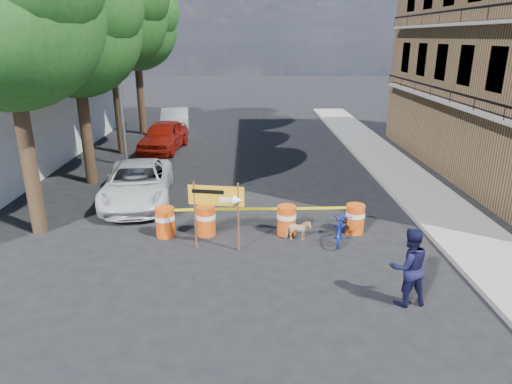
{
  "coord_description": "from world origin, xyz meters",
  "views": [
    {
      "loc": [
        -0.42,
        -11.05,
        5.7
      ],
      "look_at": [
        -0.15,
        1.82,
        1.3
      ],
      "focal_mm": 32.0,
      "sensor_mm": 36.0,
      "label": 1
    }
  ],
  "objects_px": {
    "barrel_far_left": "(165,221)",
    "barrel_mid_left": "(206,220)",
    "barrel_mid_right": "(286,220)",
    "sedan_silver": "(175,121)",
    "detour_sign": "(224,201)",
    "sedan_red": "(164,136)",
    "pedestrian": "(409,267)",
    "bicycle": "(342,211)",
    "suv_white": "(138,183)",
    "dog": "(298,230)",
    "barrel_far_right": "(355,218)"
  },
  "relations": [
    {
      "from": "bicycle",
      "to": "sedan_red",
      "type": "relative_size",
      "value": 0.4
    },
    {
      "from": "barrel_mid_right",
      "to": "sedan_silver",
      "type": "height_order",
      "value": "sedan_silver"
    },
    {
      "from": "barrel_far_left",
      "to": "barrel_mid_left",
      "type": "distance_m",
      "value": 1.22
    },
    {
      "from": "bicycle",
      "to": "dog",
      "type": "height_order",
      "value": "bicycle"
    },
    {
      "from": "dog",
      "to": "bicycle",
      "type": "bearing_deg",
      "value": -90.55
    },
    {
      "from": "barrel_far_right",
      "to": "dog",
      "type": "xyz_separation_m",
      "value": [
        -1.79,
        -0.52,
        -0.16
      ]
    },
    {
      "from": "barrel_far_left",
      "to": "barrel_mid_right",
      "type": "height_order",
      "value": "same"
    },
    {
      "from": "detour_sign",
      "to": "pedestrian",
      "type": "relative_size",
      "value": 1.1
    },
    {
      "from": "detour_sign",
      "to": "bicycle",
      "type": "height_order",
      "value": "detour_sign"
    },
    {
      "from": "barrel_far_left",
      "to": "barrel_mid_right",
      "type": "xyz_separation_m",
      "value": [
        3.64,
        0.06,
        0.0
      ]
    },
    {
      "from": "barrel_mid_right",
      "to": "sedan_silver",
      "type": "relative_size",
      "value": 0.19
    },
    {
      "from": "suv_white",
      "to": "pedestrian",
      "type": "bearing_deg",
      "value": -49.3
    },
    {
      "from": "barrel_far_left",
      "to": "bicycle",
      "type": "relative_size",
      "value": 0.5
    },
    {
      "from": "detour_sign",
      "to": "barrel_far_right",
      "type": "bearing_deg",
      "value": 25.98
    },
    {
      "from": "barrel_mid_left",
      "to": "suv_white",
      "type": "height_order",
      "value": "suv_white"
    },
    {
      "from": "barrel_far_left",
      "to": "pedestrian",
      "type": "bearing_deg",
      "value": -32.33
    },
    {
      "from": "barrel_mid_right",
      "to": "detour_sign",
      "type": "distance_m",
      "value": 2.33
    },
    {
      "from": "sedan_silver",
      "to": "detour_sign",
      "type": "bearing_deg",
      "value": -83.11
    },
    {
      "from": "barrel_far_right",
      "to": "detour_sign",
      "type": "bearing_deg",
      "value": -163.81
    },
    {
      "from": "pedestrian",
      "to": "dog",
      "type": "distance_m",
      "value": 4.01
    },
    {
      "from": "barrel_mid_left",
      "to": "dog",
      "type": "height_order",
      "value": "barrel_mid_left"
    },
    {
      "from": "detour_sign",
      "to": "sedan_red",
      "type": "bearing_deg",
      "value": 117.0
    },
    {
      "from": "barrel_mid_right",
      "to": "sedan_silver",
      "type": "xyz_separation_m",
      "value": [
        -5.56,
        15.32,
        0.3
      ]
    },
    {
      "from": "barrel_mid_right",
      "to": "sedan_silver",
      "type": "bearing_deg",
      "value": 109.97
    },
    {
      "from": "detour_sign",
      "to": "barrel_mid_right",
      "type": "bearing_deg",
      "value": 40.26
    },
    {
      "from": "detour_sign",
      "to": "sedan_silver",
      "type": "bearing_deg",
      "value": 112.67
    },
    {
      "from": "sedan_silver",
      "to": "dog",
      "type": "bearing_deg",
      "value": -75.59
    },
    {
      "from": "barrel_mid_left",
      "to": "pedestrian",
      "type": "xyz_separation_m",
      "value": [
        4.77,
        -3.87,
        0.44
      ]
    },
    {
      "from": "barrel_far_left",
      "to": "dog",
      "type": "relative_size",
      "value": 1.22
    },
    {
      "from": "pedestrian",
      "to": "barrel_mid_right",
      "type": "bearing_deg",
      "value": -68.21
    },
    {
      "from": "pedestrian",
      "to": "dog",
      "type": "height_order",
      "value": "pedestrian"
    },
    {
      "from": "pedestrian",
      "to": "sedan_red",
      "type": "xyz_separation_m",
      "value": [
        -7.87,
        14.75,
        -0.14
      ]
    },
    {
      "from": "barrel_mid_left",
      "to": "dog",
      "type": "bearing_deg",
      "value": -9.89
    },
    {
      "from": "barrel_mid_right",
      "to": "suv_white",
      "type": "distance_m",
      "value": 5.95
    },
    {
      "from": "bicycle",
      "to": "dog",
      "type": "relative_size",
      "value": 2.45
    },
    {
      "from": "dog",
      "to": "sedan_red",
      "type": "height_order",
      "value": "sedan_red"
    },
    {
      "from": "barrel_far_left",
      "to": "sedan_red",
      "type": "bearing_deg",
      "value": 99.76
    },
    {
      "from": "barrel_mid_left",
      "to": "sedan_silver",
      "type": "relative_size",
      "value": 0.19
    },
    {
      "from": "pedestrian",
      "to": "dog",
      "type": "bearing_deg",
      "value": -68.54
    },
    {
      "from": "bicycle",
      "to": "sedan_silver",
      "type": "xyz_separation_m",
      "value": [
        -7.14,
        15.77,
        -0.13
      ]
    },
    {
      "from": "barrel_mid_left",
      "to": "detour_sign",
      "type": "distance_m",
      "value": 1.6
    },
    {
      "from": "barrel_far_right",
      "to": "suv_white",
      "type": "xyz_separation_m",
      "value": [
        -7.22,
        2.94,
        0.23
      ]
    },
    {
      "from": "sedan_silver",
      "to": "barrel_far_left",
      "type": "bearing_deg",
      "value": -88.85
    },
    {
      "from": "sedan_red",
      "to": "suv_white",
      "type": "bearing_deg",
      "value": -80.34
    },
    {
      "from": "detour_sign",
      "to": "bicycle",
      "type": "bearing_deg",
      "value": 20.09
    },
    {
      "from": "detour_sign",
      "to": "suv_white",
      "type": "distance_m",
      "value": 5.31
    },
    {
      "from": "suv_white",
      "to": "sedan_silver",
      "type": "height_order",
      "value": "sedan_silver"
    },
    {
      "from": "barrel_mid_left",
      "to": "detour_sign",
      "type": "xyz_separation_m",
      "value": [
        0.61,
        -1.09,
        1.0
      ]
    },
    {
      "from": "sedan_red",
      "to": "pedestrian",
      "type": "bearing_deg",
      "value": -55.15
    },
    {
      "from": "sedan_silver",
      "to": "sedan_red",
      "type": "bearing_deg",
      "value": -95.45
    }
  ]
}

